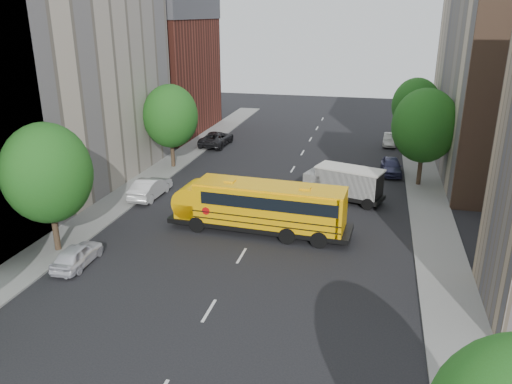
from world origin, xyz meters
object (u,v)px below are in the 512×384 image
at_px(street_tree_1, 47,173).
at_px(street_tree_5, 416,105).
at_px(safari_truck, 344,183).
at_px(street_tree_2, 170,116).
at_px(parked_car_1, 150,188).
at_px(parked_car_0, 77,255).
at_px(parked_car_2, 216,138).
at_px(parked_car_5, 390,140).
at_px(parked_car_4, 391,166).
at_px(school_bus, 258,205).
at_px(street_tree_4, 425,126).

xyz_separation_m(street_tree_1, street_tree_5, (22.00, 30.00, -0.25)).
bearing_deg(street_tree_1, street_tree_5, 53.75).
height_order(street_tree_1, safari_truck, street_tree_1).
bearing_deg(street_tree_2, street_tree_5, 28.61).
distance_m(street_tree_1, parked_car_1, 11.00).
xyz_separation_m(parked_car_0, parked_car_2, (-0.80, 28.14, 0.12)).
distance_m(parked_car_0, parked_car_1, 11.44).
bearing_deg(parked_car_0, parked_car_2, -90.48).
distance_m(parked_car_2, parked_car_5, 18.95).
height_order(safari_truck, parked_car_4, safari_truck).
height_order(street_tree_2, school_bus, street_tree_2).
distance_m(street_tree_2, street_tree_4, 22.00).
height_order(street_tree_1, parked_car_4, street_tree_1).
relative_size(street_tree_1, street_tree_4, 0.98).
relative_size(street_tree_1, street_tree_2, 1.03).
bearing_deg(parked_car_0, street_tree_2, -85.61).
bearing_deg(parked_car_2, parked_car_1, 91.61).
distance_m(street_tree_1, parked_car_0, 5.01).
relative_size(street_tree_2, street_tree_5, 1.03).
height_order(street_tree_1, parked_car_5, street_tree_1).
xyz_separation_m(parked_car_4, parked_car_5, (0.00, 10.60, -0.08)).
bearing_deg(parked_car_5, street_tree_5, -27.87).
bearing_deg(street_tree_5, parked_car_1, -135.97).
bearing_deg(parked_car_2, parked_car_4, 163.35).
distance_m(street_tree_5, parked_car_5, 4.81).
bearing_deg(street_tree_4, school_bus, -131.47).
bearing_deg(school_bus, street_tree_4, 51.75).
bearing_deg(safari_truck, parked_car_2, 154.26).
distance_m(school_bus, parked_car_4, 17.43).
bearing_deg(parked_car_0, street_tree_4, -137.79).
height_order(street_tree_5, parked_car_0, street_tree_5).
xyz_separation_m(street_tree_5, school_bus, (-10.89, -24.33, -2.80)).
distance_m(safari_truck, parked_car_0, 19.97).
xyz_separation_m(street_tree_2, parked_car_5, (19.80, 13.34, -4.18)).
height_order(safari_truck, parked_car_2, safari_truck).
bearing_deg(street_tree_5, school_bus, -114.12).
bearing_deg(parked_car_5, street_tree_2, -142.51).
xyz_separation_m(parked_car_0, parked_car_4, (17.60, 22.07, 0.07)).
xyz_separation_m(street_tree_2, street_tree_5, (22.00, 12.00, -0.12)).
distance_m(street_tree_4, school_bus, 16.75).
bearing_deg(street_tree_1, school_bus, 27.06).
relative_size(street_tree_1, street_tree_5, 1.05).
distance_m(street_tree_5, school_bus, 26.80).
xyz_separation_m(safari_truck, parked_car_1, (-14.72, -2.89, -0.63)).
distance_m(street_tree_1, parked_car_4, 28.98).
bearing_deg(parked_car_2, street_tree_5, -169.58).
bearing_deg(parked_car_1, safari_truck, -167.31).
bearing_deg(street_tree_2, safari_truck, -17.33).
xyz_separation_m(street_tree_1, street_tree_2, (0.00, 18.00, -0.12)).
xyz_separation_m(street_tree_2, street_tree_4, (22.00, 0.00, 0.25)).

